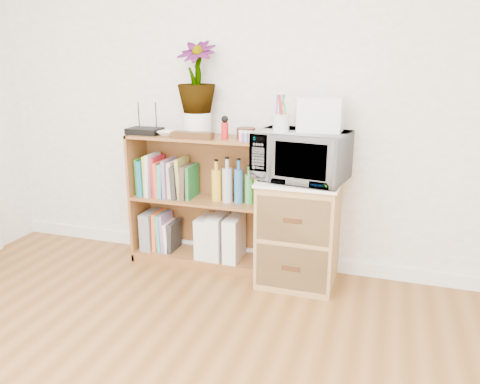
% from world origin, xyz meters
% --- Properties ---
extents(skirting_board, '(4.00, 0.02, 0.10)m').
position_xyz_m(skirting_board, '(0.00, 2.24, 0.05)').
color(skirting_board, white).
rests_on(skirting_board, ground).
extents(bookshelf, '(1.00, 0.30, 0.95)m').
position_xyz_m(bookshelf, '(-0.35, 2.10, 0.47)').
color(bookshelf, brown).
rests_on(bookshelf, ground).
extents(wicker_unit, '(0.50, 0.45, 0.70)m').
position_xyz_m(wicker_unit, '(0.40, 2.02, 0.35)').
color(wicker_unit, '#9E7542').
rests_on(wicker_unit, ground).
extents(microwave, '(0.62, 0.47, 0.31)m').
position_xyz_m(microwave, '(0.40, 2.02, 0.88)').
color(microwave, silver).
rests_on(microwave, wicker_unit).
extents(pen_cup, '(0.10, 0.10, 0.11)m').
position_xyz_m(pen_cup, '(0.28, 1.94, 1.09)').
color(pen_cup, silver).
rests_on(pen_cup, microwave).
extents(small_appliance, '(0.27, 0.22, 0.21)m').
position_xyz_m(small_appliance, '(0.51, 2.06, 1.14)').
color(small_appliance, silver).
rests_on(small_appliance, microwave).
extents(router, '(0.24, 0.16, 0.04)m').
position_xyz_m(router, '(-0.75, 2.08, 0.97)').
color(router, black).
rests_on(router, bookshelf).
extents(white_bowl, '(0.13, 0.13, 0.03)m').
position_xyz_m(white_bowl, '(-0.57, 2.07, 0.97)').
color(white_bowl, white).
rests_on(white_bowl, bookshelf).
extents(plant_pot, '(0.19, 0.19, 0.16)m').
position_xyz_m(plant_pot, '(-0.35, 2.12, 1.03)').
color(plant_pot, white).
rests_on(plant_pot, bookshelf).
extents(potted_plant, '(0.27, 0.27, 0.48)m').
position_xyz_m(potted_plant, '(-0.35, 2.12, 1.35)').
color(potted_plant, '#327A31').
rests_on(potted_plant, plant_pot).
extents(trinket_box, '(0.29, 0.07, 0.05)m').
position_xyz_m(trinket_box, '(-0.34, 2.00, 0.97)').
color(trinket_box, '#3B2210').
rests_on(trinket_box, bookshelf).
extents(kokeshi_doll, '(0.05, 0.05, 0.11)m').
position_xyz_m(kokeshi_doll, '(-0.13, 2.06, 1.01)').
color(kokeshi_doll, red).
rests_on(kokeshi_doll, bookshelf).
extents(wooden_bowl, '(0.13, 0.13, 0.07)m').
position_xyz_m(wooden_bowl, '(0.00, 2.11, 0.99)').
color(wooden_bowl, '#331C0E').
rests_on(wooden_bowl, bookshelf).
extents(paint_jars, '(0.10, 0.04, 0.05)m').
position_xyz_m(paint_jars, '(0.03, 2.01, 0.98)').
color(paint_jars, pink).
rests_on(paint_jars, bookshelf).
extents(file_box, '(0.09, 0.23, 0.29)m').
position_xyz_m(file_box, '(-0.75, 2.10, 0.21)').
color(file_box, gray).
rests_on(file_box, bookshelf).
extents(magazine_holder_left, '(0.09, 0.24, 0.30)m').
position_xyz_m(magazine_holder_left, '(-0.30, 2.09, 0.22)').
color(magazine_holder_left, silver).
rests_on(magazine_holder_left, bookshelf).
extents(magazine_holder_mid, '(0.10, 0.26, 0.32)m').
position_xyz_m(magazine_holder_mid, '(-0.20, 2.09, 0.23)').
color(magazine_holder_mid, silver).
rests_on(magazine_holder_mid, bookshelf).
extents(magazine_holder_right, '(0.10, 0.25, 0.32)m').
position_xyz_m(magazine_holder_right, '(-0.08, 2.09, 0.23)').
color(magazine_holder_right, silver).
rests_on(magazine_holder_right, bookshelf).
extents(cookbooks, '(0.42, 0.20, 0.31)m').
position_xyz_m(cookbooks, '(-0.61, 2.10, 0.63)').
color(cookbooks, '#1C6B1D').
rests_on(cookbooks, bookshelf).
extents(liquor_bottles, '(0.38, 0.07, 0.31)m').
position_xyz_m(liquor_bottles, '(-0.06, 2.10, 0.64)').
color(liquor_bottles, gold).
rests_on(liquor_bottles, bookshelf).
extents(lower_books, '(0.17, 0.19, 0.29)m').
position_xyz_m(lower_books, '(-0.63, 2.10, 0.20)').
color(lower_books, orange).
rests_on(lower_books, bookshelf).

